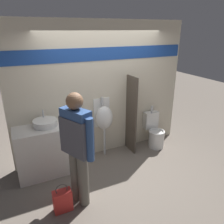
{
  "coord_description": "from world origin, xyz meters",
  "views": [
    {
      "loc": [
        -1.65,
        -3.32,
        2.53
      ],
      "look_at": [
        0.0,
        0.17,
        1.05
      ],
      "focal_mm": 35.0,
      "sensor_mm": 36.0,
      "label": 1
    }
  ],
  "objects_px": {
    "cell_phone": "(62,126)",
    "sink_basin": "(45,123)",
    "shopping_bag": "(63,201)",
    "person_in_vest": "(77,143)",
    "urinal_near_counter": "(104,118)",
    "toilet": "(155,133)"
  },
  "relations": [
    {
      "from": "cell_phone",
      "to": "sink_basin",
      "type": "bearing_deg",
      "value": 148.06
    },
    {
      "from": "sink_basin",
      "to": "cell_phone",
      "type": "relative_size",
      "value": 2.99
    },
    {
      "from": "cell_phone",
      "to": "shopping_bag",
      "type": "distance_m",
      "value": 1.23
    },
    {
      "from": "sink_basin",
      "to": "shopping_bag",
      "type": "relative_size",
      "value": 0.9
    },
    {
      "from": "sink_basin",
      "to": "shopping_bag",
      "type": "xyz_separation_m",
      "value": [
        -0.02,
        -1.09,
        -0.8
      ]
    },
    {
      "from": "cell_phone",
      "to": "person_in_vest",
      "type": "distance_m",
      "value": 0.86
    },
    {
      "from": "urinal_near_counter",
      "to": "person_in_vest",
      "type": "xyz_separation_m",
      "value": [
        -0.88,
        -1.1,
        0.18
      ]
    },
    {
      "from": "sink_basin",
      "to": "shopping_bag",
      "type": "distance_m",
      "value": 1.36
    },
    {
      "from": "cell_phone",
      "to": "person_in_vest",
      "type": "xyz_separation_m",
      "value": [
        0.02,
        -0.86,
        0.1
      ]
    },
    {
      "from": "urinal_near_counter",
      "to": "cell_phone",
      "type": "bearing_deg",
      "value": -164.97
    },
    {
      "from": "toilet",
      "to": "person_in_vest",
      "type": "distance_m",
      "value": 2.38
    },
    {
      "from": "toilet",
      "to": "urinal_near_counter",
      "type": "bearing_deg",
      "value": 173.2
    },
    {
      "from": "urinal_near_counter",
      "to": "shopping_bag",
      "type": "distance_m",
      "value": 1.79
    },
    {
      "from": "sink_basin",
      "to": "cell_phone",
      "type": "bearing_deg",
      "value": -31.94
    },
    {
      "from": "toilet",
      "to": "person_in_vest",
      "type": "relative_size",
      "value": 0.52
    },
    {
      "from": "sink_basin",
      "to": "urinal_near_counter",
      "type": "distance_m",
      "value": 1.17
    },
    {
      "from": "sink_basin",
      "to": "cell_phone",
      "type": "distance_m",
      "value": 0.31
    },
    {
      "from": "cell_phone",
      "to": "person_in_vest",
      "type": "relative_size",
      "value": 0.08
    },
    {
      "from": "cell_phone",
      "to": "urinal_near_counter",
      "type": "distance_m",
      "value": 0.93
    },
    {
      "from": "sink_basin",
      "to": "urinal_near_counter",
      "type": "bearing_deg",
      "value": 3.97
    },
    {
      "from": "toilet",
      "to": "person_in_vest",
      "type": "height_order",
      "value": "person_in_vest"
    },
    {
      "from": "urinal_near_counter",
      "to": "toilet",
      "type": "relative_size",
      "value": 1.38
    }
  ]
}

